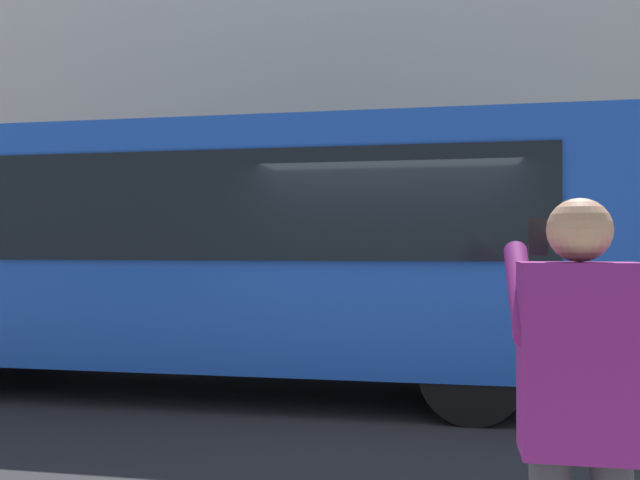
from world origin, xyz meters
TOP-DOWN VIEW (x-y plane):
  - ground_plane at (0.00, 0.00)m, footprint 60.00×60.00m
  - building_facade_far at (-0.02, -6.80)m, footprint 28.00×1.55m
  - red_bus at (2.23, -0.63)m, footprint 9.05×2.54m
  - pedestrian_photographer at (-1.04, 4.67)m, footprint 0.53×0.52m

SIDE VIEW (x-z plane):
  - ground_plane at x=0.00m, z-range 0.00..0.00m
  - pedestrian_photographer at x=-1.04m, z-range 0.29..1.99m
  - red_bus at x=2.23m, z-range 0.14..3.22m
  - building_facade_far at x=-0.02m, z-range -0.01..11.99m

